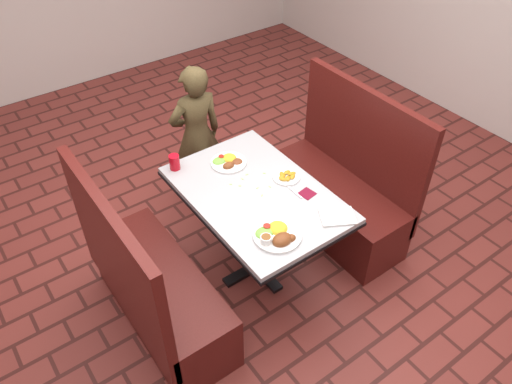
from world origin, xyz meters
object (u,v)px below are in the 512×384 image
Objects in this scene: red_tumbler at (174,162)px; far_dinner_plate at (228,160)px; near_dinner_plate at (277,233)px; booth_bench_left at (154,290)px; booth_bench_right at (339,193)px; plantain_plate at (286,177)px; diner_person at (197,135)px; dining_table at (256,203)px.

far_dinner_plate is at bearing -26.49° from red_tumbler.
far_dinner_plate is at bearing 78.14° from near_dinner_plate.
booth_bench_left is at bearing -133.10° from red_tumbler.
plantain_plate is (-0.55, -0.00, 0.43)m from booth_bench_right.
booth_bench_right reaches higher than red_tumbler.
dining_table is at bearing 88.56° from diner_person.
diner_person is 6.55× the size of plantain_plate.
booth_bench_right reaches higher than far_dinner_plate.
booth_bench_right is at bearing 130.29° from diner_person.
booth_bench_left is 11.13× the size of red_tumbler.
diner_person is at bearing 79.44° from near_dinner_plate.
diner_person is (-0.68, 0.98, 0.27)m from booth_bench_right.
red_tumbler is at bearing 100.22° from near_dinner_plate.
booth_bench_left reaches higher than dining_table.
far_dinner_plate is (0.02, 0.36, 0.12)m from dining_table.
red_tumbler reaches higher than plantain_plate.
far_dinner_plate is at bearing 86.43° from dining_table.
booth_bench_right is at bearing -25.52° from red_tumbler.
booth_bench_right is 4.82× the size of far_dinner_plate.
dining_table is 1.01× the size of booth_bench_right.
red_tumbler is at bearing 52.24° from diner_person.
diner_person reaches higher than dining_table.
dining_table is 0.44m from near_dinner_plate.
far_dinner_plate is 0.37m from red_tumbler.
far_dinner_plate is (-0.10, -0.61, 0.17)m from diner_person.
booth_bench_left is 1.13m from plantain_plate.
near_dinner_plate is at bearing -79.78° from red_tumbler.
booth_bench_left is 1.00× the size of diner_person.
diner_person is at bearing 124.79° from booth_bench_right.
booth_bench_right reaches higher than near_dinner_plate.
booth_bench_right is 6.52× the size of plantain_plate.
booth_bench_left is 0.86m from red_tumbler.
far_dinner_plate is at bearing 121.91° from plantain_plate.
red_tumbler reaches higher than dining_table.
booth_bench_left reaches higher than plantain_plate.
red_tumbler is (-0.56, 0.53, 0.04)m from plantain_plate.
diner_person reaches higher than booth_bench_left.
booth_bench_left is 1.37m from diner_person.
red_tumbler is at bearing 153.51° from far_dinner_plate.
booth_bench_right is 1.00× the size of diner_person.
diner_person is 4.15× the size of near_dinner_plate.
booth_bench_left is 6.52× the size of plantain_plate.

